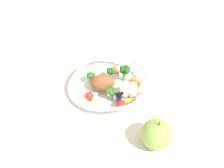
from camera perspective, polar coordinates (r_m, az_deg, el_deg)
ground_plane at (r=0.79m, az=-0.55°, el=-0.84°), size 2.40×2.40×0.00m
food_container at (r=0.76m, az=0.09°, el=-0.05°), size 0.23×0.23×0.06m
loose_apple at (r=0.65m, az=9.84°, el=-10.86°), size 0.08×0.08×0.09m
folded_napkin at (r=0.92m, az=-4.33°, el=7.61°), size 0.16×0.17×0.01m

